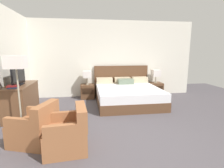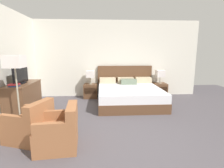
{
  "view_description": "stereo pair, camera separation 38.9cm",
  "coord_description": "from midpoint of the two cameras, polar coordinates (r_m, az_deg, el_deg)",
  "views": [
    {
      "loc": [
        -0.73,
        -2.8,
        1.66
      ],
      "look_at": [
        -0.03,
        2.01,
        0.75
      ],
      "focal_mm": 28.0,
      "sensor_mm": 36.0,
      "label": 1
    },
    {
      "loc": [
        -0.34,
        -2.84,
        1.66
      ],
      "look_at": [
        -0.03,
        2.01,
        0.75
      ],
      "focal_mm": 28.0,
      "sensor_mm": 36.0,
      "label": 2
    }
  ],
  "objects": [
    {
      "name": "ground_plane",
      "position": [
        3.32,
        6.46,
        -19.47
      ],
      "size": [
        10.97,
        10.97,
        0.0
      ],
      "primitive_type": "plane",
      "color": "#4C474C"
    },
    {
      "name": "wall_back",
      "position": [
        6.54,
        1.02,
        8.18
      ],
      "size": [
        6.59,
        0.06,
        2.77
      ],
      "primitive_type": "cube",
      "color": "silver",
      "rests_on": "ground"
    },
    {
      "name": "wall_left",
      "position": [
        4.88,
        -30.53,
        5.94
      ],
      "size": [
        0.06,
        5.46,
        2.77
      ],
      "primitive_type": "cube",
      "color": "silver",
      "rests_on": "ground"
    },
    {
      "name": "bed",
      "position": [
        5.71,
        7.44,
        -3.33
      ],
      "size": [
        2.02,
        2.14,
        1.14
      ],
      "color": "brown",
      "rests_on": "ground"
    },
    {
      "name": "nightstand_left",
      "position": [
        6.35,
        -5.27,
        -2.28
      ],
      "size": [
        0.48,
        0.45,
        0.5
      ],
      "color": "brown",
      "rests_on": "ground"
    },
    {
      "name": "nightstand_right",
      "position": [
        6.78,
        16.83,
        -1.88
      ],
      "size": [
        0.48,
        0.45,
        0.5
      ],
      "color": "brown",
      "rests_on": "ground"
    },
    {
      "name": "table_lamp_left",
      "position": [
        6.25,
        -5.36,
        3.19
      ],
      "size": [
        0.29,
        0.29,
        0.48
      ],
      "color": "gray",
      "rests_on": "nightstand_left"
    },
    {
      "name": "table_lamp_right",
      "position": [
        6.68,
        17.1,
        3.24
      ],
      "size": [
        0.29,
        0.29,
        0.48
      ],
      "color": "gray",
      "rests_on": "nightstand_right"
    },
    {
      "name": "dresser",
      "position": [
        5.13,
        -24.99,
        -4.26
      ],
      "size": [
        0.54,
        1.29,
        0.84
      ],
      "color": "brown",
      "rests_on": "ground"
    },
    {
      "name": "tv",
      "position": [
        4.96,
        -25.78,
        3.41
      ],
      "size": [
        0.18,
        0.8,
        0.59
      ],
      "color": "black",
      "rests_on": "dresser"
    },
    {
      "name": "book_red_cover",
      "position": [
        4.63,
        -27.21,
        -0.56
      ],
      "size": [
        0.22,
        0.16,
        0.03
      ],
      "primitive_type": "cube",
      "rotation": [
        0.0,
        0.0,
        0.09
      ],
      "color": "#234C8E",
      "rests_on": "dresser"
    },
    {
      "name": "book_blue_cover",
      "position": [
        4.63,
        -27.31,
        -0.18
      ],
      "size": [
        0.25,
        0.2,
        0.03
      ],
      "primitive_type": "cube",
      "rotation": [
        0.0,
        0.0,
        0.15
      ],
      "color": "#B7282D",
      "rests_on": "book_red_cover"
    },
    {
      "name": "armchair_by_window",
      "position": [
        3.64,
        -22.24,
        -12.42
      ],
      "size": [
        0.87,
        0.87,
        0.76
      ],
      "color": "#935B38",
      "rests_on": "ground"
    },
    {
      "name": "armchair_companion",
      "position": [
        3.21,
        -13.38,
        -15.07
      ],
      "size": [
        0.75,
        0.74,
        0.76
      ],
      "color": "#935B38",
      "rests_on": "ground"
    },
    {
      "name": "floor_lamp",
      "position": [
        4.01,
        -26.74,
        5.03
      ],
      "size": [
        0.35,
        0.35,
        1.58
      ],
      "color": "gray",
      "rests_on": "ground"
    }
  ]
}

